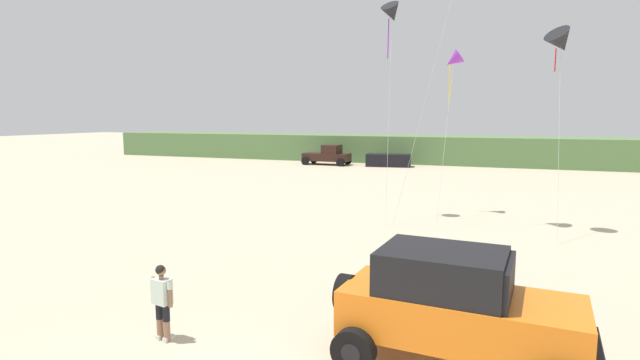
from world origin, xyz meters
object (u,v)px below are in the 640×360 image
object	(u,v)px
distant_pickup	(328,155)
kite_orange_streamer	(454,61)
kite_pink_ribbon	(561,42)
jeep	(456,306)
kite_blue_swept	(392,14)
distant_sedan	(388,160)
person_watching	(162,298)

from	to	relation	value
distant_pickup	kite_orange_streamer	distance (m)	25.92
distant_pickup	kite_pink_ribbon	world-z (taller)	kite_pink_ribbon
distant_pickup	kite_pink_ribbon	size ratio (longest dim) A/B	0.56
jeep	kite_blue_swept	distance (m)	16.43
distant_pickup	kite_orange_streamer	size ratio (longest dim) A/B	0.59
distant_sedan	kite_blue_swept	size ratio (longest dim) A/B	0.42
distant_sedan	kite_blue_swept	distance (m)	25.40
kite_orange_streamer	kite_blue_swept	bearing A→B (deg)	-143.55
jeep	kite_orange_streamer	size ratio (longest dim) A/B	0.62
jeep	person_watching	size ratio (longest dim) A/B	2.96
person_watching	kite_orange_streamer	bearing A→B (deg)	75.87
distant_pickup	person_watching	bearing A→B (deg)	-75.40
kite_orange_streamer	distant_sedan	bearing A→B (deg)	110.34
kite_blue_swept	kite_orange_streamer	xyz separation A→B (m)	(2.61, 1.93, -2.00)
jeep	kite_orange_streamer	xyz separation A→B (m)	(-1.77, 15.46, 6.21)
person_watching	kite_blue_swept	xyz separation A→B (m)	(1.56, 14.62, 8.48)
person_watching	kite_pink_ribbon	world-z (taller)	kite_pink_ribbon
distant_sedan	kite_pink_ribbon	distance (m)	27.77
jeep	distant_pickup	world-z (taller)	jeep
kite_orange_streamer	kite_pink_ribbon	world-z (taller)	kite_pink_ribbon
jeep	kite_orange_streamer	distance (m)	16.75
distant_pickup	distant_sedan	size ratio (longest dim) A/B	1.11
distant_sedan	kite_orange_streamer	size ratio (longest dim) A/B	0.53
distant_pickup	kite_orange_streamer	xyz separation A→B (m)	(13.91, -20.89, 6.48)
person_watching	kite_blue_swept	distance (m)	16.98
distant_pickup	distant_sedan	distance (m)	6.04
distant_sedan	kite_blue_swept	xyz separation A→B (m)	(5.29, -23.23, 8.82)
distant_pickup	kite_blue_swept	xyz separation A→B (m)	(11.31, -22.81, 8.48)
kite_pink_ribbon	distant_pickup	bearing A→B (deg)	127.94
distant_pickup	kite_pink_ribbon	bearing A→B (deg)	-52.06
jeep	distant_sedan	distance (m)	38.02
jeep	kite_pink_ribbon	distance (m)	14.67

